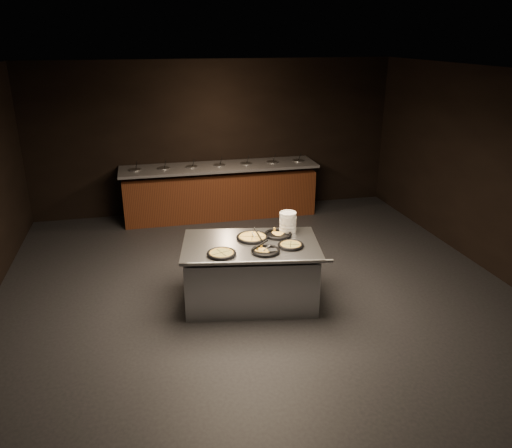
# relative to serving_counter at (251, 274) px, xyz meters

# --- Properties ---
(room) EXTENTS (7.02, 8.02, 2.92)m
(room) POSITION_rel_serving_counter_xyz_m (0.15, -0.19, 1.05)
(room) COLOR black
(room) RESTS_ON ground
(salad_bar) EXTENTS (3.70, 0.83, 1.18)m
(salad_bar) POSITION_rel_serving_counter_xyz_m (0.15, 3.37, 0.04)
(salad_bar) COLOR #532813
(salad_bar) RESTS_ON ground
(serving_counter) EXTENTS (1.89, 1.40, 0.83)m
(serving_counter) POSITION_rel_serving_counter_xyz_m (0.00, 0.00, 0.00)
(serving_counter) COLOR #AAADB1
(serving_counter) RESTS_ON ground
(plate_stack) EXTENTS (0.23, 0.23, 0.27)m
(plate_stack) POSITION_rel_serving_counter_xyz_m (0.58, 0.29, 0.56)
(plate_stack) COLOR white
(plate_stack) RESTS_ON serving_counter
(pan_veggie_whole) EXTENTS (0.36, 0.36, 0.04)m
(pan_veggie_whole) POSITION_rel_serving_counter_xyz_m (-0.42, -0.26, 0.45)
(pan_veggie_whole) COLOR black
(pan_veggie_whole) RESTS_ON serving_counter
(pan_cheese_whole) EXTENTS (0.42, 0.42, 0.04)m
(pan_cheese_whole) POSITION_rel_serving_counter_xyz_m (0.06, 0.16, 0.45)
(pan_cheese_whole) COLOR black
(pan_cheese_whole) RESTS_ON serving_counter
(pan_cheese_slices_a) EXTENTS (0.37, 0.37, 0.04)m
(pan_cheese_slices_a) POSITION_rel_serving_counter_xyz_m (0.41, 0.18, 0.45)
(pan_cheese_slices_a) COLOR black
(pan_cheese_slices_a) RESTS_ON serving_counter
(pan_cheese_slices_b) EXTENTS (0.36, 0.36, 0.04)m
(pan_cheese_slices_b) POSITION_rel_serving_counter_xyz_m (0.12, -0.30, 0.45)
(pan_cheese_slices_b) COLOR black
(pan_cheese_slices_b) RESTS_ON serving_counter
(pan_veggie_slices) EXTENTS (0.33, 0.33, 0.04)m
(pan_veggie_slices) POSITION_rel_serving_counter_xyz_m (0.47, -0.20, 0.45)
(pan_veggie_slices) COLOR black
(pan_veggie_slices) RESTS_ON serving_counter
(server_left) EXTENTS (0.18, 0.30, 0.15)m
(server_left) POSITION_rel_serving_counter_xyz_m (0.09, 0.11, 0.50)
(server_left) COLOR #AAADB1
(server_left) RESTS_ON serving_counter
(server_right) EXTENTS (0.33, 0.10, 0.16)m
(server_right) POSITION_rel_serving_counter_xyz_m (0.09, -0.31, 0.51)
(server_right) COLOR #AAADB1
(server_right) RESTS_ON serving_counter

